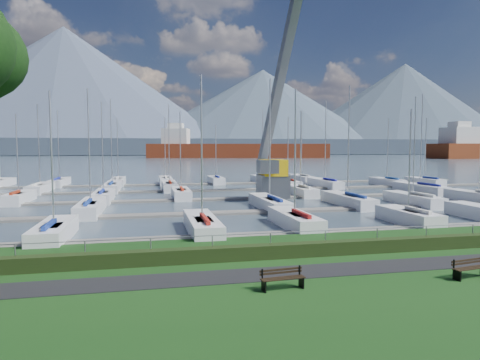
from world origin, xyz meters
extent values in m
cube|color=black|center=(0.00, -3.00, 0.01)|extent=(160.00, 2.00, 0.04)
cube|color=#3F4F5C|center=(0.00, 260.00, -0.40)|extent=(800.00, 540.00, 0.20)
cube|color=black|center=(0.00, -0.40, 0.35)|extent=(80.00, 0.70, 0.70)
cylinder|color=gray|center=(0.00, 0.00, 1.20)|extent=(80.00, 0.04, 0.04)
cube|color=#3A4656|center=(0.00, 330.00, 6.00)|extent=(900.00, 80.00, 12.00)
cone|color=#48546A|center=(-80.00, 400.00, 57.50)|extent=(340.00, 340.00, 115.00)
cone|color=#445263|center=(110.00, 410.00, 42.50)|extent=(300.00, 300.00, 85.00)
cone|color=#3F4D5C|center=(280.00, 420.00, 50.00)|extent=(320.00, 320.00, 100.00)
cube|color=gray|center=(0.00, 6.00, -0.22)|extent=(90.00, 1.60, 0.25)
cube|color=slate|center=(0.00, 16.00, -0.22)|extent=(90.00, 1.60, 0.25)
cube|color=slate|center=(0.00, 26.00, -0.22)|extent=(90.00, 1.60, 0.25)
cube|color=gray|center=(0.00, 36.00, -0.22)|extent=(90.00, 1.60, 0.25)
cube|color=slate|center=(0.00, 46.00, -0.22)|extent=(90.00, 1.60, 0.25)
cube|color=black|center=(-2.76, -5.14, 0.23)|extent=(0.10, 0.40, 0.45)
cube|color=black|center=(-2.78, -4.96, 0.65)|extent=(0.05, 0.05, 0.40)
cube|color=black|center=(-1.17, -4.98, 0.23)|extent=(0.10, 0.40, 0.45)
cube|color=black|center=(-1.19, -4.80, 0.65)|extent=(0.05, 0.05, 0.40)
cube|color=black|center=(-1.95, -5.21, 0.45)|extent=(1.80, 0.28, 0.04)
cube|color=black|center=(-1.97, -5.06, 0.45)|extent=(1.80, 0.28, 0.04)
cube|color=black|center=(-1.98, -4.91, 0.45)|extent=(1.80, 0.28, 0.04)
cube|color=black|center=(-1.99, -4.86, 0.62)|extent=(1.79, 0.22, 0.08)
cube|color=black|center=(-1.99, -4.86, 0.74)|extent=(1.79, 0.22, 0.08)
cube|color=black|center=(5.52, -5.51, 0.23)|extent=(0.12, 0.40, 0.45)
cube|color=black|center=(5.49, -5.34, 0.65)|extent=(0.06, 0.06, 0.40)
cube|color=black|center=(6.33, -5.53, 0.45)|extent=(1.79, 0.39, 0.04)
cube|color=black|center=(6.31, -5.38, 0.45)|extent=(1.79, 0.39, 0.04)
cube|color=black|center=(6.28, -5.24, 0.45)|extent=(1.79, 0.39, 0.04)
cube|color=black|center=(6.27, -5.19, 0.62)|extent=(1.78, 0.33, 0.08)
cube|color=black|center=(6.27, -5.19, 0.74)|extent=(1.78, 0.33, 0.08)
cube|color=#55575C|center=(6.65, 25.25, 1.20)|extent=(3.34, 3.34, 2.60)
cube|color=gold|center=(6.65, 25.25, 3.30)|extent=(2.75, 3.51, 1.80)
cube|color=#5B5D62|center=(8.45, 29.75, 12.30)|extent=(2.44, 11.25, 19.89)
cube|color=#515358|center=(5.45, 23.25, 3.50)|extent=(2.10, 2.29, 1.40)
cube|color=maroon|center=(42.57, 214.25, 2.50)|extent=(101.10, 40.78, 10.00)
cube|color=silver|center=(8.66, 222.40, 10.00)|extent=(16.88, 16.88, 12.00)
cube|color=silver|center=(8.66, 222.40, 17.00)|extent=(9.65, 9.65, 4.00)
cube|color=silver|center=(152.86, 175.10, 10.00)|extent=(14.01, 14.01, 12.00)
cube|color=silver|center=(152.86, 175.10, 17.00)|extent=(8.00, 8.00, 4.00)
camera|label=1|loc=(-7.07, -20.72, 5.56)|focal=32.00mm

